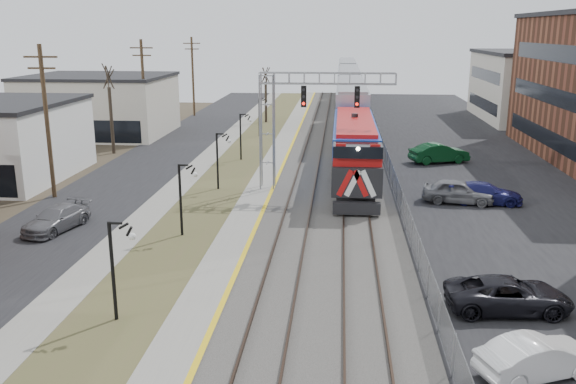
# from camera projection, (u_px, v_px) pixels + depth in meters

# --- Properties ---
(street_west) EXTENTS (7.00, 120.00, 0.04)m
(street_west) POSITION_uv_depth(u_px,v_px,m) (145.00, 166.00, 50.10)
(street_west) COLOR black
(street_west) RESTS_ON ground
(sidewalk) EXTENTS (2.00, 120.00, 0.08)m
(sidewalk) POSITION_uv_depth(u_px,v_px,m) (199.00, 167.00, 49.72)
(sidewalk) COLOR gray
(sidewalk) RESTS_ON ground
(grass_median) EXTENTS (4.00, 120.00, 0.06)m
(grass_median) POSITION_uv_depth(u_px,v_px,m) (235.00, 167.00, 49.47)
(grass_median) COLOR #4C4E2A
(grass_median) RESTS_ON ground
(platform) EXTENTS (2.00, 120.00, 0.24)m
(platform) POSITION_uv_depth(u_px,v_px,m) (272.00, 167.00, 49.20)
(platform) COLOR gray
(platform) RESTS_ON ground
(ballast_bed) EXTENTS (8.00, 120.00, 0.20)m
(ballast_bed) POSITION_uv_depth(u_px,v_px,m) (334.00, 168.00, 48.79)
(ballast_bed) COLOR #595651
(ballast_bed) RESTS_ON ground
(parking_lot) EXTENTS (16.00, 120.00, 0.04)m
(parking_lot) POSITION_uv_depth(u_px,v_px,m) (487.00, 172.00, 47.82)
(parking_lot) COLOR black
(parking_lot) RESTS_ON ground
(platform_edge) EXTENTS (0.24, 120.00, 0.01)m
(platform_edge) POSITION_uv_depth(u_px,v_px,m) (283.00, 166.00, 49.10)
(platform_edge) COLOR gold
(platform_edge) RESTS_ON platform
(track_near) EXTENTS (1.58, 120.00, 0.15)m
(track_near) POSITION_uv_depth(u_px,v_px,m) (309.00, 166.00, 48.91)
(track_near) COLOR #2D2119
(track_near) RESTS_ON ballast_bed
(track_far) EXTENTS (1.58, 120.00, 0.15)m
(track_far) POSITION_uv_depth(u_px,v_px,m) (353.00, 167.00, 48.62)
(track_far) COLOR #2D2119
(track_far) RESTS_ON ballast_bed
(train) EXTENTS (3.00, 85.85, 5.33)m
(train) POSITION_uv_depth(u_px,v_px,m) (349.00, 94.00, 78.01)
(train) COLOR #153CAC
(train) RESTS_ON ground
(signal_gantry) EXTENTS (9.00, 1.07, 8.15)m
(signal_gantry) POSITION_uv_depth(u_px,v_px,m) (292.00, 111.00, 40.86)
(signal_gantry) COLOR gray
(signal_gantry) RESTS_ON ground
(lampposts) EXTENTS (0.14, 62.14, 4.00)m
(lampposts) POSITION_uv_depth(u_px,v_px,m) (182.00, 199.00, 32.87)
(lampposts) COLOR black
(lampposts) RESTS_ON ground
(utility_poles) EXTENTS (0.28, 80.28, 10.00)m
(utility_poles) POSITION_uv_depth(u_px,v_px,m) (47.00, 123.00, 39.44)
(utility_poles) COLOR #4C3823
(utility_poles) RESTS_ON ground
(fence) EXTENTS (0.04, 120.00, 1.60)m
(fence) POSITION_uv_depth(u_px,v_px,m) (387.00, 161.00, 48.26)
(fence) COLOR gray
(fence) RESTS_ON ground
(bare_trees) EXTENTS (12.30, 42.30, 5.95)m
(bare_trees) POSITION_uv_depth(u_px,v_px,m) (144.00, 126.00, 53.27)
(bare_trees) COLOR #382D23
(bare_trees) RESTS_ON ground
(car_lot_b) EXTENTS (4.26, 2.86, 1.33)m
(car_lot_b) POSITION_uv_depth(u_px,v_px,m) (537.00, 359.00, 19.50)
(car_lot_b) COLOR white
(car_lot_b) RESTS_ON ground
(car_lot_c) EXTENTS (5.02, 2.54, 1.36)m
(car_lot_c) POSITION_uv_depth(u_px,v_px,m) (508.00, 296.00, 24.07)
(car_lot_c) COLOR black
(car_lot_c) RESTS_ON ground
(car_lot_d) EXTENTS (4.84, 2.28, 1.37)m
(car_lot_d) POSITION_uv_depth(u_px,v_px,m) (485.00, 194.00, 39.05)
(car_lot_d) COLOR #181954
(car_lot_d) RESTS_ON ground
(car_lot_e) EXTENTS (4.78, 2.55, 1.55)m
(car_lot_e) POSITION_uv_depth(u_px,v_px,m) (458.00, 192.00, 39.12)
(car_lot_e) COLOR slate
(car_lot_e) RESTS_ON ground
(car_lot_f) EXTENTS (5.22, 3.19, 1.62)m
(car_lot_f) POSITION_uv_depth(u_px,v_px,m) (439.00, 154.00, 51.04)
(car_lot_f) COLOR #0C401D
(car_lot_f) RESTS_ON ground
(car_street_b) EXTENTS (2.85, 4.83, 1.31)m
(car_street_b) POSITION_uv_depth(u_px,v_px,m) (56.00, 219.00, 33.86)
(car_street_b) COLOR slate
(car_street_b) RESTS_ON ground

